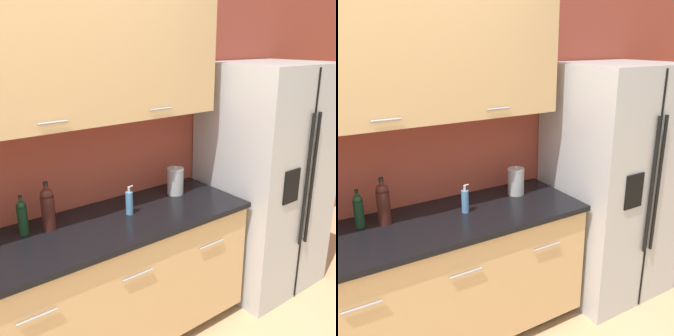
% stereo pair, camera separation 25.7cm
% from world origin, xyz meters
% --- Properties ---
extents(wall_back, '(10.00, 0.39, 2.60)m').
position_xyz_m(wall_back, '(0.07, 1.10, 1.46)').
color(wall_back, '#993D2D').
rests_on(wall_back, ground_plane).
extents(counter_unit, '(2.41, 0.64, 0.90)m').
position_xyz_m(counter_unit, '(0.23, 0.81, 0.45)').
color(counter_unit, black).
rests_on(counter_unit, ground_plane).
extents(refrigerator, '(0.86, 0.79, 1.79)m').
position_xyz_m(refrigerator, '(1.89, 0.74, 0.90)').
color(refrigerator, '#B2B2B5').
rests_on(refrigerator, ground_plane).
extents(wine_bottle, '(0.08, 0.08, 0.29)m').
position_xyz_m(wine_bottle, '(0.20, 0.93, 1.03)').
color(wine_bottle, '#3D1914').
rests_on(wine_bottle, counter_unit).
extents(soap_dispenser, '(0.05, 0.05, 0.19)m').
position_xyz_m(soap_dispenser, '(0.68, 0.82, 0.97)').
color(soap_dispenser, '#4C7FB2').
rests_on(soap_dispenser, counter_unit).
extents(oil_bottle, '(0.06, 0.06, 0.23)m').
position_xyz_m(oil_bottle, '(0.06, 0.97, 1.00)').
color(oil_bottle, black).
rests_on(oil_bottle, counter_unit).
extents(steel_canister, '(0.12, 0.12, 0.21)m').
position_xyz_m(steel_canister, '(1.13, 0.92, 0.99)').
color(steel_canister, '#A3A3A5').
rests_on(steel_canister, counter_unit).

